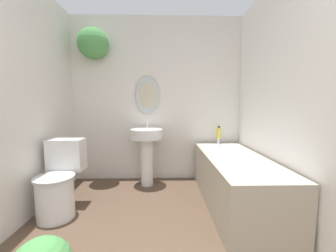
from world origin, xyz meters
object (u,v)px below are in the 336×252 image
(bathtub, at_px, (235,180))
(pedestal_sink, at_px, (147,146))
(shampoo_bottle, at_px, (219,133))
(toilet, at_px, (59,182))

(bathtub, bearing_deg, pedestal_sink, 149.68)
(pedestal_sink, height_order, shampoo_bottle, pedestal_sink)
(bathtub, distance_m, shampoo_bottle, 0.85)
(toilet, height_order, shampoo_bottle, shampoo_bottle)
(pedestal_sink, relative_size, shampoo_bottle, 4.84)
(toilet, distance_m, bathtub, 1.88)
(bathtub, height_order, shampoo_bottle, shampoo_bottle)
(toilet, height_order, bathtub, toilet)
(pedestal_sink, bearing_deg, shampoo_bottle, 7.47)
(pedestal_sink, distance_m, bathtub, 1.22)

